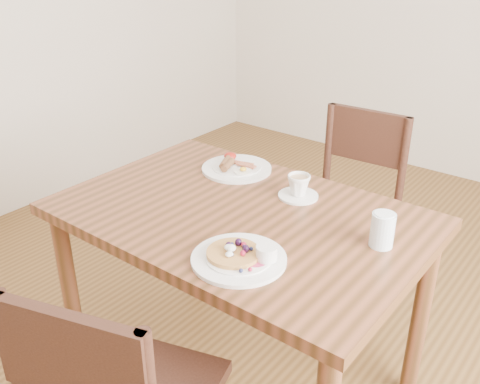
# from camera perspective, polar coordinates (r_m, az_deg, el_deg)

# --- Properties ---
(ground) EXTENTS (5.00, 5.00, 0.00)m
(ground) POSITION_cam_1_polar(r_m,az_deg,el_deg) (2.22, 0.00, -19.38)
(ground) COLOR brown
(ground) RESTS_ON ground
(dining_table) EXTENTS (1.20, 0.80, 0.75)m
(dining_table) POSITION_cam_1_polar(r_m,az_deg,el_deg) (1.82, 0.00, -4.79)
(dining_table) COLOR brown
(dining_table) RESTS_ON ground
(chair_far) EXTENTS (0.44, 0.44, 0.88)m
(chair_far) POSITION_cam_1_polar(r_m,az_deg,el_deg) (2.46, 11.58, -0.88)
(chair_far) COLOR #3C2016
(chair_far) RESTS_ON ground
(pancake_plate) EXTENTS (0.27, 0.27, 0.06)m
(pancake_plate) POSITION_cam_1_polar(r_m,az_deg,el_deg) (1.51, 0.05, -6.90)
(pancake_plate) COLOR white
(pancake_plate) RESTS_ON dining_table
(breakfast_plate) EXTENTS (0.27, 0.27, 0.04)m
(breakfast_plate) POSITION_cam_1_polar(r_m,az_deg,el_deg) (2.07, -0.47, 2.67)
(breakfast_plate) COLOR white
(breakfast_plate) RESTS_ON dining_table
(teacup_saucer) EXTENTS (0.14, 0.14, 0.08)m
(teacup_saucer) POSITION_cam_1_polar(r_m,az_deg,el_deg) (1.86, 6.27, 0.48)
(teacup_saucer) COLOR white
(teacup_saucer) RESTS_ON dining_table
(water_glass) EXTENTS (0.07, 0.07, 0.10)m
(water_glass) POSITION_cam_1_polar(r_m,az_deg,el_deg) (1.61, 14.95, -3.94)
(water_glass) COLOR silver
(water_glass) RESTS_ON dining_table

